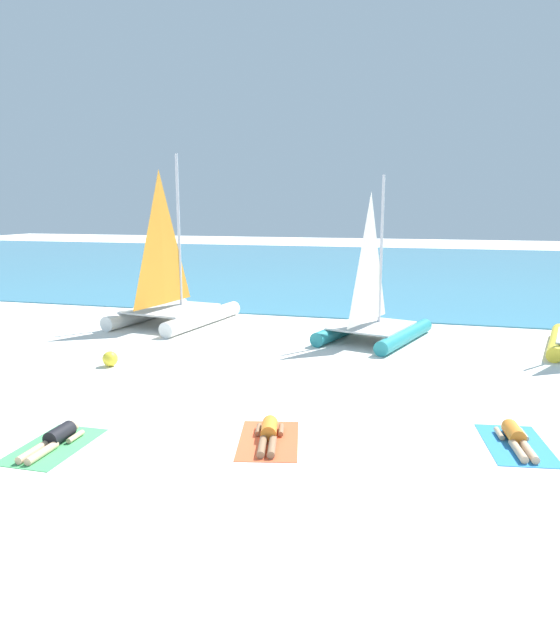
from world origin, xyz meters
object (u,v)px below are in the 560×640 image
at_px(sailboat_white, 172,299).
at_px(towel_middle, 269,440).
at_px(towel_right, 516,445).
at_px(sunbather_right, 516,437).
at_px(sailboat_teal, 373,316).
at_px(sunbather_left, 56,438).
at_px(sunbather_middle, 269,433).
at_px(beach_ball, 110,359).
at_px(towel_left, 54,446).

distance_m(sailboat_white, towel_middle, 11.67).
distance_m(towel_right, sunbather_right, 0.14).
bearing_deg(sailboat_teal, sunbather_left, -98.20).
distance_m(sunbather_middle, beach_ball, 6.71).
xyz_separation_m(sunbather_left, beach_ball, (-1.92, 4.97, 0.08)).
xyz_separation_m(sailboat_white, towel_middle, (6.60, -9.58, -0.92)).
xyz_separation_m(sunbather_left, sunbather_right, (8.16, 2.31, 0.00)).
xyz_separation_m(sailboat_white, towel_right, (11.05, -8.57, -0.92)).
distance_m(sunbather_middle, towel_right, 4.57).
height_order(towel_middle, towel_right, same).
xyz_separation_m(towel_left, sunbather_right, (8.15, 2.38, 0.13)).
height_order(towel_left, towel_middle, same).
distance_m(sunbather_right, beach_ball, 10.42).
height_order(sailboat_white, towel_right, sailboat_white).
xyz_separation_m(sunbather_left, sunbather_middle, (3.70, 1.30, 0.00)).
xyz_separation_m(sunbather_right, beach_ball, (-10.08, 2.65, 0.08)).
bearing_deg(towel_left, sunbather_middle, 20.30).
bearing_deg(sunbather_middle, sailboat_teal, 70.75).
bearing_deg(sunbather_left, sailboat_teal, 64.01).
bearing_deg(towel_middle, sunbather_left, -161.59).
bearing_deg(sunbather_right, towel_middle, -174.96).
xyz_separation_m(sailboat_white, sunbather_middle, (6.58, -9.52, -0.79)).
bearing_deg(sunbather_middle, sailboat_white, 111.65).
bearing_deg(sunbather_right, sunbather_left, -172.76).
bearing_deg(sailboat_teal, sailboat_white, -169.10).
distance_m(towel_left, sunbather_left, 0.14).
bearing_deg(sailboat_teal, beach_ball, -125.62).
xyz_separation_m(sunbather_middle, towel_right, (4.47, 0.95, -0.13)).
distance_m(sailboat_white, sunbather_middle, 11.60).
xyz_separation_m(towel_left, sunbather_left, (-0.00, 0.07, 0.13)).
bearing_deg(beach_ball, sailboat_teal, 37.75).
xyz_separation_m(sunbather_middle, sunbather_right, (4.46, 1.01, 0.00)).
distance_m(towel_left, towel_right, 8.49).
bearing_deg(sailboat_white, towel_left, -66.43).
bearing_deg(sailboat_white, sunbather_middle, -46.60).
relative_size(sailboat_white, sunbather_right, 3.96).
height_order(sunbather_left, beach_ball, beach_ball).
bearing_deg(towel_middle, towel_right, 12.81).
distance_m(sailboat_teal, sunbather_middle, 8.84).
relative_size(sunbather_left, towel_right, 0.82).
relative_size(towel_right, sunbather_right, 1.21).
relative_size(sailboat_white, sunbather_left, 3.97).
bearing_deg(beach_ball, sunbather_middle, -33.10).
bearing_deg(sunbather_left, towel_right, 14.22).
bearing_deg(towel_right, towel_middle, -167.19).
bearing_deg(towel_left, towel_middle, 19.34).
xyz_separation_m(sailboat_white, sunbather_left, (2.88, -10.82, -0.79)).
xyz_separation_m(sailboat_white, sailboat_teal, (7.54, -0.76, -0.13)).
relative_size(towel_left, towel_right, 1.00).
height_order(towel_right, sunbather_right, sunbather_right).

